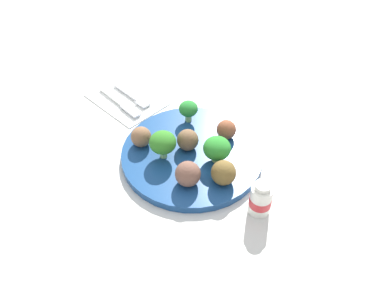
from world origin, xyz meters
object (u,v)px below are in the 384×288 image
Objects in this scene: meatball_back_left at (226,130)px; knife at (121,103)px; napkin at (125,100)px; meatball_near_rim at (188,174)px; broccoli_floret_back_right at (163,143)px; fork at (133,96)px; meatball_center at (224,173)px; meatball_mid_left at (187,140)px; broccoli_floret_back_left at (188,109)px; broccoli_floret_front_right at (217,149)px; meatball_far_rim at (141,137)px; yogurt_bottle at (261,199)px; plate at (192,154)px.

knife is at bearing -157.45° from meatball_back_left.
meatball_near_rim is at bearing -10.21° from napkin.
fork is (-0.21, 0.07, -0.04)m from broccoli_floret_back_right.
meatball_center is (0.12, 0.05, -0.01)m from broccoli_floret_back_right.
fork is at bearing 166.14° from meatball_near_rim.
meatball_mid_left is at bearing 5.20° from knife.
broccoli_floret_back_left is at bearing 161.02° from meatball_center.
broccoli_floret_front_right reaches higher than meatball_far_rim.
meatball_center is 0.32× the size of knife.
broccoli_floret_back_right is 0.83× the size of yogurt_bottle.
yogurt_bottle is (0.12, 0.06, -0.01)m from meatball_near_rim.
broccoli_floret_back_right is 0.34× the size of napkin.
knife is (-0.24, -0.10, -0.03)m from meatball_back_left.
meatball_center is (0.17, -0.06, -0.01)m from broccoli_floret_back_left.
napkin is at bearing -161.66° from meatball_back_left.
meatball_center is 0.98× the size of meatball_near_rim.
meatball_near_rim is 0.14m from yogurt_bottle.
meatball_far_rim is (-0.18, -0.06, -0.00)m from meatball_center.
broccoli_floret_front_right is 0.44× the size of fork.
plate reaches higher than fork.
plate reaches higher than knife.
napkin is at bearing -179.36° from meatball_mid_left.
knife is (-0.23, -0.02, -0.00)m from plate.
broccoli_floret_back_right is at bearing -135.24° from broccoli_floret_front_right.
knife is (0.00, -0.04, -0.00)m from fork.
broccoli_floret_back_right is 0.23m from napkin.
plate is 6.53× the size of meatball_mid_left.
knife is at bearing -177.39° from meatball_center.
napkin is at bearing -160.65° from broccoli_floret_back_left.
plate is 0.24m from fork.
broccoli_floret_back_right reaches higher than meatball_near_rim.
meatball_mid_left is 0.29× the size of knife.
napkin is 0.02m from knife.
meatball_back_left is 0.15m from meatball_near_rim.
broccoli_floret_back_left and meatball_near_rim have the same top height.
napkin is 2.45× the size of yogurt_bottle.
knife is at bearing -171.55° from broccoli_floret_front_right.
meatball_center is 0.33m from knife.
broccoli_floret_back_right reaches higher than meatball_back_left.
broccoli_floret_back_right reaches higher than knife.
knife is (-0.15, 0.04, -0.03)m from meatball_far_rim.
meatball_near_rim is (0.05, -0.14, 0.00)m from meatball_back_left.
meatball_center is 0.34m from napkin.
plate is 0.09m from meatball_near_rim.
meatball_far_rim is 0.18m from fork.
broccoli_floret_back_right is at bearing -8.36° from knife.
meatball_near_rim is at bearing -71.19° from meatball_back_left.
broccoli_floret_front_right is 0.37× the size of knife.
meatball_far_rim is at bearing -166.15° from broccoli_floret_back_right.
plate is 4.83× the size of broccoli_floret_back_right.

